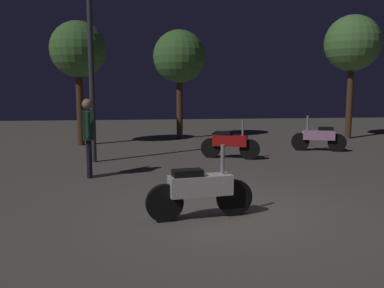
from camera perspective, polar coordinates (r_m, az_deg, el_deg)
name	(u,v)px	position (r m, az deg, el deg)	size (l,w,h in m)	color
ground_plane	(235,212)	(6.72, 5.92, -9.25)	(40.00, 40.00, 0.00)	#605951
motorcycle_white_foreground	(200,190)	(6.27, 1.11, -6.31)	(1.65, 0.45, 1.11)	black
motorcycle_pink_parked_left	(319,137)	(13.56, 16.98, 0.90)	(1.59, 0.67, 1.11)	black
motorcycle_red_parked_right	(230,143)	(11.61, 5.21, 0.13)	(1.56, 0.75, 1.11)	black
person_rider_beside	(88,131)	(9.33, -14.02, 1.79)	(0.28, 0.67, 1.73)	black
streetlamp_near	(90,37)	(11.33, -13.75, 14.09)	(0.36, 0.36, 5.16)	#38383D
tree_left_bg	(352,44)	(17.47, 21.11, 12.65)	(2.12, 2.12, 4.73)	#4C331E
tree_center_bg	(78,50)	(14.83, -15.33, 12.25)	(1.88, 1.88, 4.19)	#4C331E
tree_right_bg	(179,57)	(16.29, -1.74, 11.78)	(2.02, 2.02, 4.17)	#4C331E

